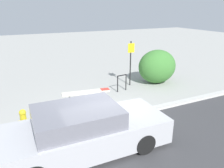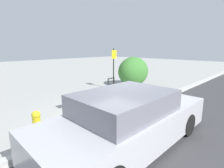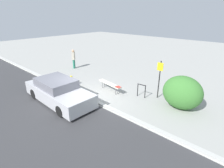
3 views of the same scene
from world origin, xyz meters
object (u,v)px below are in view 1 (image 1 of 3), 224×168
object	(u,v)px
bike_rack	(122,81)
parked_car_near	(83,131)
fire_hydrant	(23,119)
bench	(86,92)
sign_post	(131,59)

from	to	relation	value
bike_rack	parked_car_near	size ratio (longest dim) A/B	0.17
fire_hydrant	parked_car_near	xyz separation A→B (m)	(1.43, -1.88, 0.22)
bench	bike_rack	xyz separation A→B (m)	(2.03, 0.64, 0.01)
bike_rack	parked_car_near	bearing A→B (deg)	-130.78
bench	sign_post	xyz separation A→B (m)	(2.83, 1.21, 0.89)
bench	parked_car_near	world-z (taller)	parked_car_near
sign_post	fire_hydrant	xyz separation A→B (m)	(-5.43, -2.41, -0.98)
bike_rack	fire_hydrant	xyz separation A→B (m)	(-4.63, -1.83, -0.09)
parked_car_near	sign_post	bearing A→B (deg)	47.87
fire_hydrant	bike_rack	bearing A→B (deg)	21.62
fire_hydrant	parked_car_near	distance (m)	2.37
parked_car_near	bench	bearing A→B (deg)	70.05
bench	parked_car_near	size ratio (longest dim) A/B	0.43
bench	sign_post	size ratio (longest dim) A/B	0.88
bike_rack	sign_post	bearing A→B (deg)	35.82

